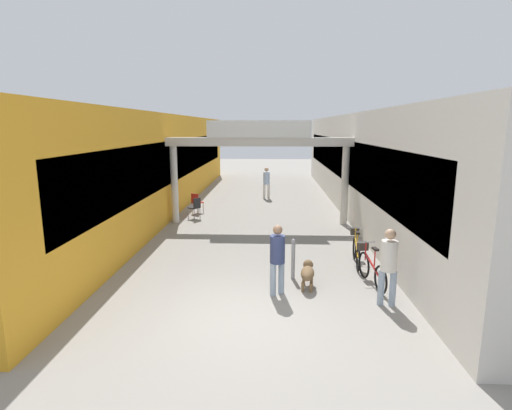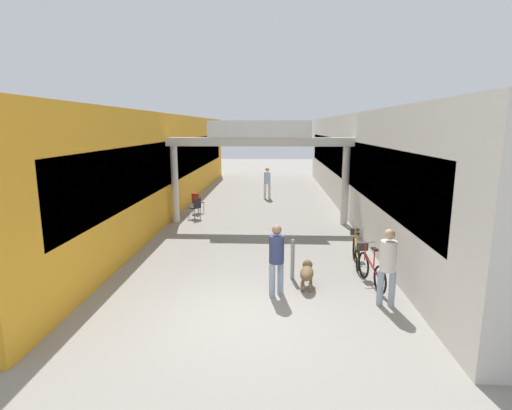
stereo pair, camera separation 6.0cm
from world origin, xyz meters
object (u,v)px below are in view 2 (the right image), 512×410
object	(u,v)px
bollard_post_metal	(293,259)
bicycle_red_nearest	(370,267)
cafe_chair_red_farther	(197,201)
cafe_chair_black_nearer	(196,206)
pedestrian_with_dog	(277,255)
pedestrian_companion	(388,263)
dog_on_leash	(307,272)
pedestrian_carrying_crate	(267,181)
bicycle_orange_second	(356,249)

from	to	relation	value
bollard_post_metal	bicycle_red_nearest	bearing A→B (deg)	-7.53
bicycle_red_nearest	bollard_post_metal	size ratio (longest dim) A/B	1.61
cafe_chair_red_farther	cafe_chair_black_nearer	bearing A→B (deg)	-81.74
pedestrian_with_dog	bollard_post_metal	distance (m)	1.14
pedestrian_companion	bollard_post_metal	distance (m)	2.47
dog_on_leash	cafe_chair_red_farther	xyz separation A→B (m)	(-4.21, 8.17, 0.16)
cafe_chair_red_farther	dog_on_leash	bearing A→B (deg)	-62.76
dog_on_leash	cafe_chair_black_nearer	distance (m)	8.15
dog_on_leash	pedestrian_with_dog	bearing A→B (deg)	-148.85
pedestrian_carrying_crate	dog_on_leash	bearing A→B (deg)	-84.46
pedestrian_companion	cafe_chair_red_farther	xyz separation A→B (m)	(-5.82, 9.10, -0.43)
bollard_post_metal	cafe_chair_red_farther	distance (m)	8.56
pedestrian_with_dog	cafe_chair_black_nearer	xyz separation A→B (m)	(-3.31, 7.51, -0.39)
pedestrian_companion	cafe_chair_red_farther	world-z (taller)	pedestrian_companion
cafe_chair_red_farther	pedestrian_companion	bearing A→B (deg)	-57.41
pedestrian_companion	bicycle_red_nearest	distance (m)	1.34
cafe_chair_black_nearer	dog_on_leash	bearing A→B (deg)	-60.23
bicycle_red_nearest	bicycle_orange_second	size ratio (longest dim) A/B	1.00
pedestrian_carrying_crate	bicycle_orange_second	world-z (taller)	pedestrian_carrying_crate
pedestrian_with_dog	cafe_chair_red_farther	world-z (taller)	pedestrian_with_dog
bicycle_red_nearest	pedestrian_with_dog	bearing A→B (deg)	-162.07
pedestrian_companion	bicycle_orange_second	distance (m)	2.75
bicycle_red_nearest	cafe_chair_black_nearer	world-z (taller)	bicycle_red_nearest
dog_on_leash	pedestrian_carrying_crate	bearing A→B (deg)	95.54
pedestrian_with_dog	pedestrian_companion	distance (m)	2.39
pedestrian_carrying_crate	cafe_chair_black_nearer	size ratio (longest dim) A/B	1.88
pedestrian_companion	pedestrian_carrying_crate	world-z (taller)	pedestrian_companion
pedestrian_with_dog	bollard_post_metal	world-z (taller)	pedestrian_with_dog
bicycle_red_nearest	cafe_chair_red_farther	distance (m)	9.75
pedestrian_carrying_crate	cafe_chair_red_farther	xyz separation A→B (m)	(-3.05, -3.77, -0.42)
dog_on_leash	bollard_post_metal	world-z (taller)	bollard_post_metal
pedestrian_with_dog	pedestrian_companion	world-z (taller)	pedestrian_companion
bicycle_orange_second	bollard_post_metal	xyz separation A→B (m)	(-1.82, -1.22, 0.09)
pedestrian_carrying_crate	cafe_chair_red_farther	size ratio (longest dim) A/B	1.88
bicycle_red_nearest	pedestrian_companion	bearing A→B (deg)	-87.09
pedestrian_companion	bollard_post_metal	size ratio (longest dim) A/B	1.64
bicycle_orange_second	cafe_chair_red_farther	size ratio (longest dim) A/B	1.89
bicycle_red_nearest	bicycle_orange_second	bearing A→B (deg)	91.75
pedestrian_companion	pedestrian_carrying_crate	bearing A→B (deg)	102.14
dog_on_leash	bicycle_red_nearest	size ratio (longest dim) A/B	0.50
pedestrian_with_dog	bicycle_red_nearest	world-z (taller)	pedestrian_with_dog
pedestrian_with_dog	pedestrian_carrying_crate	size ratio (longest dim) A/B	0.98
bicycle_orange_second	cafe_chair_black_nearer	xyz separation A→B (m)	(-5.55, 5.31, 0.10)
dog_on_leash	bollard_post_metal	distance (m)	0.65
dog_on_leash	bicycle_red_nearest	xyz separation A→B (m)	(1.55, 0.30, 0.06)
pedestrian_companion	bollard_post_metal	world-z (taller)	pedestrian_companion
pedestrian_companion	cafe_chair_black_nearer	xyz separation A→B (m)	(-5.66, 8.00, -0.43)
pedestrian_with_dog	cafe_chair_red_farther	xyz separation A→B (m)	(-3.47, 8.61, -0.39)
bollard_post_metal	pedestrian_companion	bearing A→B (deg)	-37.32
pedestrian_with_dog	cafe_chair_black_nearer	distance (m)	8.22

